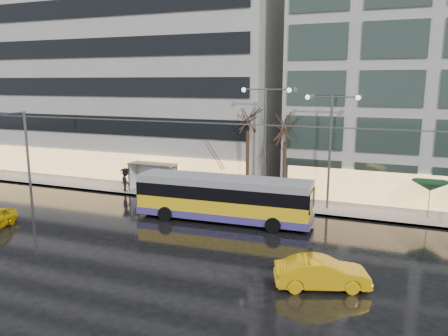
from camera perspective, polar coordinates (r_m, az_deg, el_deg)
The scene contains 16 objects.
ground at distance 26.49m, azimuth -5.62°, elevation -10.17°, with size 140.00×140.00×0.00m, color black.
sidewalk at distance 38.34m, azimuth 6.56°, elevation -3.28°, with size 80.00×10.00×0.15m, color gray.
kerb at distance 33.74m, azimuth 4.41°, elevation -5.27°, with size 80.00×0.10×0.15m, color slate.
building_left at distance 49.22m, azimuth -12.75°, elevation 12.73°, with size 34.00×14.00×22.00m, color #A29F9B.
trolleybus at distance 30.50m, azimuth -0.12°, elevation -4.16°, with size 12.40×4.95×5.70m.
catenary at distance 32.06m, azimuth 2.23°, elevation 1.55°, with size 42.24×5.12×7.00m.
bus_shelter at distance 38.86m, azimuth -9.63°, elevation -0.32°, with size 4.20×1.60×2.51m.
street_lamp_near at distance 34.23m, azimuth 5.41°, elevation 5.07°, with size 3.96×0.36×9.03m.
street_lamp_far at distance 33.26m, azimuth 13.74°, elevation 4.13°, with size 3.96×0.36×8.53m.
tree_a at distance 34.76m, azimuth 3.14°, elevation 7.01°, with size 3.20×3.20×8.40m.
tree_b at distance 34.20m, azimuth 8.04°, elevation 5.69°, with size 3.20×3.20×7.70m.
parasol_a at distance 33.84m, azimuth 25.35°, elevation -2.14°, with size 2.50×2.50×2.65m.
taxi_b at distance 21.75m, azimuth 12.66°, elevation -13.24°, with size 1.56×4.46×1.47m, color yellow.
pedestrian_a at distance 36.05m, azimuth -5.52°, elevation -1.69°, with size 1.14×1.15×2.19m.
pedestrian_b at distance 38.40m, azimuth -7.61°, elevation -1.82°, with size 1.08×1.02×1.76m.
pedestrian_c at distance 39.16m, azimuth -12.75°, elevation -1.37°, with size 1.41×1.26×2.11m.
Camera 1 is at (11.26, -21.95, 9.65)m, focal length 35.00 mm.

